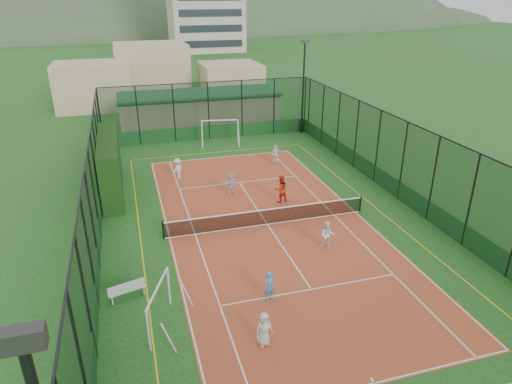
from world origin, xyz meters
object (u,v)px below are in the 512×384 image
futsal_goal_near (159,307)px  child_near_right (327,235)px  child_near_mid (270,286)px  coach (281,189)px  child_near_left (264,329)px  clubhouse (199,109)px  child_far_back (231,183)px  white_bench (127,289)px  futsal_goal_far (220,132)px  child_far_right (276,154)px  floodlight_ne (303,88)px  child_far_left (178,169)px

futsal_goal_near → child_near_right: size_ratio=1.90×
child_near_mid → coach: bearing=45.4°
child_near_left → clubhouse: bearing=74.9°
child_near_mid → child_far_back: bearing=62.1°
child_near_left → child_far_back: (2.02, 13.79, 0.02)m
white_bench → child_near_right: size_ratio=1.07×
futsal_goal_near → futsal_goal_far: futsal_goal_far is taller
clubhouse → white_bench: clubhouse is taller
futsal_goal_near → child_far_right: 19.12m
child_near_right → futsal_goal_far: bearing=115.2°
coach → futsal_goal_near: bearing=38.7°
white_bench → futsal_goal_far: futsal_goal_far is taller
white_bench → child_far_back: size_ratio=1.10×
floodlight_ne → futsal_goal_near: (-15.20, -23.54, -3.22)m
child_near_right → child_far_back: 8.63m
futsal_goal_near → child_near_mid: 4.61m
futsal_goal_near → child_near_right: 9.46m
white_bench → coach: (9.50, 7.36, 0.44)m
futsal_goal_far → child_far_left: size_ratio=2.13×
child_far_back → coach: coach is taller
futsal_goal_near → child_near_left: bearing=-98.6°
child_near_right → child_far_left: (-6.06, 11.59, 0.01)m
floodlight_ne → white_bench: floodlight_ne is taller
child_near_left → child_near_right: 7.71m
clubhouse → child_near_right: 25.40m
futsal_goal_far → child_near_right: bearing=-75.4°
child_near_left → child_far_right: size_ratio=0.92×
child_near_mid → child_far_back: child_far_back is taller
clubhouse → futsal_goal_far: size_ratio=4.79×
clubhouse → child_far_left: (-3.93, -13.71, -0.82)m
white_bench → child_far_back: bearing=38.7°
child_far_right → coach: 6.86m
floodlight_ne → child_far_back: size_ratio=5.78×
child_far_right → futsal_goal_near: bearing=57.8°
white_bench → child_far_left: 13.57m
white_bench → futsal_goal_near: 2.57m
clubhouse → child_near_right: bearing=-85.2°
floodlight_ne → futsal_goal_far: floodlight_ne is taller
child_near_left → child_near_mid: bearing=58.1°
floodlight_ne → child_near_left: floodlight_ne is taller
clubhouse → futsal_goal_far: (0.63, -6.62, -0.55)m
child_near_right → floodlight_ne: bearing=92.6°
floodlight_ne → child_far_left: bearing=-146.4°
child_far_left → child_far_right: bearing=143.6°
white_bench → child_far_right: child_far_right is taller
child_near_left → floodlight_ne: bearing=56.1°
child_near_left → child_far_left: bearing=83.5°
child_near_left → child_near_mid: (1.01, 2.45, 0.01)m
white_bench → coach: size_ratio=0.91×
white_bench → clubhouse: bearing=58.2°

